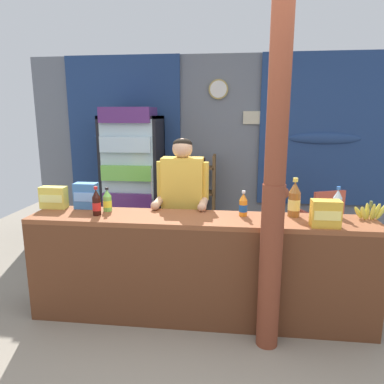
{
  "coord_description": "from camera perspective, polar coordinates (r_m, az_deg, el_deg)",
  "views": [
    {
      "loc": [
        0.2,
        -2.32,
        1.74
      ],
      "look_at": [
        -0.19,
        0.98,
        1.02
      ],
      "focal_mm": 33.22,
      "sensor_mm": 36.0,
      "label": 1
    }
  ],
  "objects": [
    {
      "name": "banana_bunch",
      "position": [
        3.24,
        26.78,
        -2.85
      ],
      "size": [
        0.27,
        0.06,
        0.16
      ],
      "color": "#DBCC42",
      "rests_on": "stall_counter"
    },
    {
      "name": "drink_fridge",
      "position": [
        4.98,
        -9.56,
        3.66
      ],
      "size": [
        0.79,
        0.67,
        1.85
      ],
      "color": "black",
      "rests_on": "ground"
    },
    {
      "name": "soda_bottle_iced_tea",
      "position": [
        3.08,
        16.1,
        -1.28
      ],
      "size": [
        0.1,
        0.1,
        0.33
      ],
      "color": "brown",
      "rests_on": "stall_counter"
    },
    {
      "name": "ground_plane",
      "position": [
        3.89,
        3.16,
        -14.43
      ],
      "size": [
        7.52,
        7.52,
        0.0
      ],
      "primitive_type": "plane",
      "color": "gray"
    },
    {
      "name": "snack_box_instant_noodle",
      "position": [
        3.47,
        -21.32,
        -0.82
      ],
      "size": [
        0.23,
        0.11,
        0.2
      ],
      "color": "#EAD14C",
      "rests_on": "stall_counter"
    },
    {
      "name": "stall_counter",
      "position": [
        3.0,
        1.03,
        -11.21
      ],
      "size": [
        2.89,
        0.47,
        0.91
      ],
      "color": "brown",
      "rests_on": "ground"
    },
    {
      "name": "snack_box_choco_powder",
      "position": [
        2.88,
        20.65,
        -3.26
      ],
      "size": [
        0.22,
        0.12,
        0.21
      ],
      "color": "gold",
      "rests_on": "stall_counter"
    },
    {
      "name": "soda_bottle_lime_soda",
      "position": [
        3.22,
        -13.44,
        -1.41
      ],
      "size": [
        0.08,
        0.08,
        0.21
      ],
      "color": "#75C64C",
      "rests_on": "stall_counter"
    },
    {
      "name": "plastic_lawn_chair",
      "position": [
        4.71,
        20.04,
        -3.93
      ],
      "size": [
        0.58,
        0.58,
        0.86
      ],
      "color": "#E5563D",
      "rests_on": "ground"
    },
    {
      "name": "soda_bottle_cola",
      "position": [
        3.11,
        -15.08,
        -1.73
      ],
      "size": [
        0.07,
        0.07,
        0.25
      ],
      "color": "black",
      "rests_on": "stall_counter"
    },
    {
      "name": "soda_bottle_water",
      "position": [
        3.2,
        22.28,
        -1.78
      ],
      "size": [
        0.07,
        0.07,
        0.26
      ],
      "color": "silver",
      "rests_on": "stall_counter"
    },
    {
      "name": "soda_bottle_orange_soda",
      "position": [
        3.02,
        8.23,
        -2.12
      ],
      "size": [
        0.07,
        0.07,
        0.22
      ],
      "color": "orange",
      "rests_on": "stall_counter"
    },
    {
      "name": "bottle_shelf_rack",
      "position": [
        5.09,
        1.05,
        -0.48
      ],
      "size": [
        0.48,
        0.28,
        1.2
      ],
      "color": "brown",
      "rests_on": "ground"
    },
    {
      "name": "timber_post",
      "position": [
        2.58,
        13.03,
        0.06
      ],
      "size": [
        0.19,
        0.17,
        2.53
      ],
      "color": "brown",
      "rests_on": "ground"
    },
    {
      "name": "snack_box_biscuit",
      "position": [
        3.37,
        -16.6,
        -0.57
      ],
      "size": [
        0.21,
        0.12,
        0.23
      ],
      "color": "#3D75B7",
      "rests_on": "stall_counter"
    },
    {
      "name": "back_wall_curtained",
      "position": [
        5.26,
        4.65,
        7.65
      ],
      "size": [
        5.61,
        0.22,
        2.58
      ],
      "color": "slate",
      "rests_on": "ground"
    },
    {
      "name": "shopkeeper",
      "position": [
        3.41,
        -1.52,
        -1.06
      ],
      "size": [
        0.5,
        0.42,
        1.54
      ],
      "color": "#28282D",
      "rests_on": "ground"
    }
  ]
}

